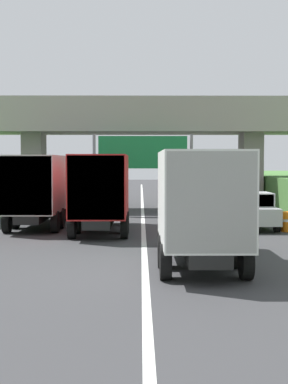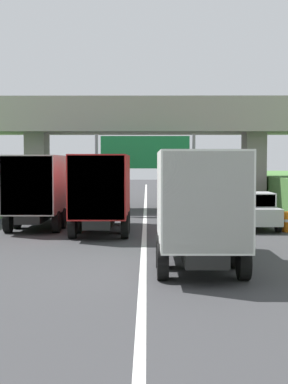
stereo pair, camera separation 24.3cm
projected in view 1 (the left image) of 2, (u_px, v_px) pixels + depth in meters
lane_centre_stripe at (143, 220)px, 30.19m from camera, size 0.20×97.80×0.01m
overpass_bridge at (143, 128)px, 37.12m from camera, size 40.00×4.80×7.26m
overhead_highway_sign at (143, 157)px, 32.70m from camera, size 5.88×0.18×4.76m
truck_green at (197, 201)px, 17.01m from camera, size 2.44×7.30×3.44m
truck_red at (102, 189)px, 24.97m from camera, size 2.44×7.30×3.44m
truck_blue at (40, 187)px, 26.87m from camera, size 2.44×7.30×3.44m
truck_black at (82, 177)px, 44.80m from camera, size 2.44×7.30×3.44m
car_orange at (195, 186)px, 53.49m from camera, size 1.86×4.10×1.72m
car_silver at (253, 211)px, 26.18m from camera, size 1.86×4.10×1.72m
construction_barrel_4 at (287, 222)px, 25.11m from camera, size 0.57×0.57×0.90m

